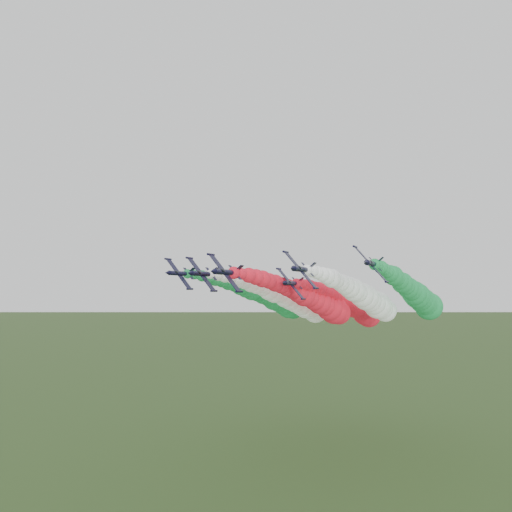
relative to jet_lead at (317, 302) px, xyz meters
The scene contains 7 objects.
ground 53.54m from the jet_lead, 100.09° to the right, with size 3000.00×3000.00×0.00m, color #40602A.
jet_lead is the anchor object (origin of this frame).
jet_inner_left 11.78m from the jet_lead, 144.08° to the left, with size 11.48×70.05×16.79m.
jet_inner_right 13.07m from the jet_lead, 27.14° to the left, with size 11.09×69.66×16.40m.
jet_outer_left 23.58m from the jet_lead, 144.26° to the left, with size 11.25×69.82×16.56m.
jet_outer_right 27.55m from the jet_lead, 32.82° to the left, with size 11.85×70.42×17.16m.
jet_trail 25.82m from the jet_lead, 82.20° to the left, with size 11.84×70.41×17.15m.
Camera 1 is at (44.96, -90.22, 43.16)m, focal length 35.00 mm.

